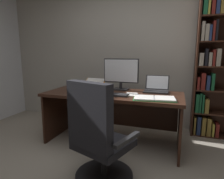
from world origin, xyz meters
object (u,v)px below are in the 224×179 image
Objects in this scene: bookshelf at (220,68)px; reading_stand_with_book at (94,83)px; office_chair at (98,142)px; laptop at (156,88)px; open_binder at (154,98)px; keyboard at (112,94)px; desk at (114,105)px; monitor at (121,74)px; notepad at (132,94)px; computer_mouse at (91,92)px; pen at (133,94)px.

bookshelf is 6.43× the size of reading_stand_with_book.
office_chair is 3.08× the size of laptop.
keyboard is at bearing 166.94° from open_binder.
bookshelf is 6.47× the size of laptop.
bookshelf reaches higher than desk.
open_binder is at bearing -40.40° from monitor.
keyboard is 0.26m from notepad.
laptop is at bearing 89.11° from office_chair.
open_binder is at bearing 76.01° from office_chair.
computer_mouse is 0.31× the size of reading_stand_with_book.
office_chair is at bearing -61.36° from computer_mouse.
notepad is at bearing 100.15° from office_chair.
laptop reaches higher than notepad.
bookshelf is at bearing 24.72° from desk.
bookshelf is 4.10× the size of monitor.
monitor is 0.76m from open_binder.
notepad is at bearing 25.66° from keyboard.
keyboard is (-1.39, -0.90, -0.32)m from bookshelf.
desk is 3.60× the size of open_binder.
notepad is 0.02m from pen.
reading_stand_with_book is (-0.99, 0.06, 0.02)m from laptop.
reading_stand_with_book is 1.15m from open_binder.
monitor is at bearing 127.94° from notepad.
open_binder is at bearing -27.51° from reading_stand_with_book.
reading_stand_with_book is 0.64× the size of open_binder.
reading_stand_with_book is at bearing 150.28° from desk.
computer_mouse is at bearing 180.00° from keyboard.
desk is 1.83× the size of office_chair.
monitor is 1.01× the size of open_binder.
office_chair reaches higher than keyboard.
laptop is 0.41m from pen.
monitor is at bearing 75.84° from desk.
office_chair is 9.99× the size of computer_mouse.
bookshelf is at bearing 40.65° from open_binder.
laptop is 0.64× the size of open_binder.
desk is 0.39m from pen.
keyboard reaches higher than desk.
notepad is (0.24, 0.11, -0.01)m from keyboard.
laptop is at bearing -3.32° from reading_stand_with_book.
reading_stand_with_book is at bearing 153.20° from pen.
keyboard is at bearing 117.12° from office_chair.
monitor reaches higher than desk.
notepad is (0.70, -0.37, -0.07)m from reading_stand_with_book.
desk is 4.52× the size of keyboard.
open_binder reaches higher than notepad.
bookshelf reaches higher than notepad.
bookshelf is 20.99× the size of computer_mouse.
office_chair is 4.95× the size of notepad.
computer_mouse is at bearing 137.82° from office_chair.
monitor reaches higher than laptop.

